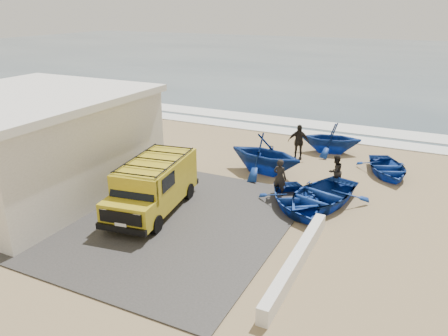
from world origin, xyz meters
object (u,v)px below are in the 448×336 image
(boat_mid_right, at_px, (387,168))
(fisherman_middle, at_px, (335,171))
(parapet, at_px, (296,261))
(building, at_px, (28,143))
(fisherman_back, at_px, (298,142))
(boat_near_left, at_px, (297,201))
(boat_far_left, at_px, (331,138))
(boat_near_right, at_px, (321,195))
(van, at_px, (154,184))
(boat_mid_left, at_px, (265,154))
(fisherman_front, at_px, (280,178))

(boat_mid_right, height_order, fisherman_middle, fisherman_middle)
(parapet, bearing_deg, building, 175.42)
(fisherman_back, bearing_deg, boat_near_left, -86.51)
(boat_far_left, height_order, fisherman_middle, boat_far_left)
(boat_near_right, bearing_deg, van, -133.84)
(van, distance_m, boat_mid_left, 6.38)
(building, bearing_deg, boat_mid_right, 31.80)
(van, bearing_deg, building, 176.82)
(boat_near_left, bearing_deg, fisherman_middle, 40.42)
(boat_mid_right, bearing_deg, fisherman_middle, -149.86)
(parapet, height_order, boat_far_left, boat_far_left)
(van, relative_size, fisherman_back, 2.74)
(boat_near_left, height_order, fisherman_front, fisherman_front)
(boat_far_left, bearing_deg, boat_near_right, -1.58)
(fisherman_front, distance_m, fisherman_middle, 2.81)
(van, height_order, boat_mid_right, van)
(building, relative_size, van, 1.81)
(building, bearing_deg, boat_near_right, 18.02)
(boat_mid_left, xyz_separation_m, boat_far_left, (2.19, 4.58, -0.14))
(van, distance_m, boat_near_right, 6.82)
(van, relative_size, boat_near_left, 1.42)
(boat_near_right, distance_m, boat_far_left, 7.20)
(building, height_order, fisherman_middle, building)
(building, bearing_deg, parapet, -4.58)
(boat_mid_left, bearing_deg, parapet, -142.81)
(fisherman_front, bearing_deg, building, 31.98)
(parapet, height_order, boat_near_right, boat_near_right)
(boat_far_left, bearing_deg, boat_mid_right, 44.04)
(van, distance_m, boat_near_left, 5.77)
(van, xyz_separation_m, boat_near_right, (5.89, 3.37, -0.70))
(fisherman_middle, bearing_deg, boat_mid_right, 178.02)
(boat_mid_left, xyz_separation_m, fisherman_front, (1.57, -2.31, -0.16))
(van, relative_size, boat_far_left, 1.60)
(boat_near_left, height_order, boat_near_right, boat_near_right)
(van, bearing_deg, boat_near_left, 18.11)
(boat_mid_right, bearing_deg, parapet, -121.72)
(fisherman_middle, bearing_deg, boat_near_left, 19.83)
(fisherman_front, height_order, fisherman_middle, fisherman_front)
(boat_near_left, bearing_deg, fisherman_back, 72.46)
(boat_far_left, distance_m, fisherman_back, 2.26)
(boat_far_left, bearing_deg, fisherman_middle, 3.73)
(boat_near_left, distance_m, boat_mid_left, 4.31)
(parapet, bearing_deg, boat_far_left, 98.16)
(fisherman_front, xyz_separation_m, fisherman_middle, (1.94, 2.03, -0.08))
(boat_mid_right, distance_m, fisherman_front, 6.08)
(boat_far_left, xyz_separation_m, fisherman_middle, (1.32, -4.86, -0.10))
(boat_mid_left, distance_m, fisherman_front, 2.79)
(boat_far_left, bearing_deg, parapet, -3.31)
(van, xyz_separation_m, fisherman_front, (4.04, 3.57, -0.31))
(boat_mid_left, xyz_separation_m, fisherman_middle, (3.51, -0.28, -0.24))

